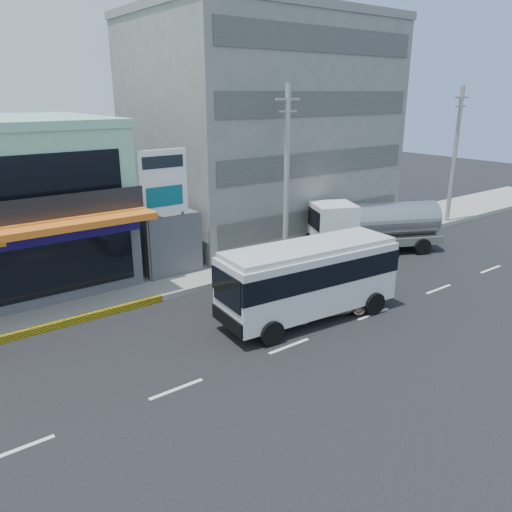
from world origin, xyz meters
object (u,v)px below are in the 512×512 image
(satellite_dish, at_px, (158,208))
(billboard, at_px, (164,189))
(minibus, at_px, (309,275))
(utility_pole_near, at_px, (287,177))
(tanker_truck, at_px, (371,226))
(sedan, at_px, (321,297))
(concrete_building, at_px, (260,131))
(utility_pole_far, at_px, (455,156))

(satellite_dish, height_order, billboard, billboard)
(minibus, bearing_deg, billboard, 110.53)
(satellite_dish, xyz_separation_m, utility_pole_near, (6.00, -3.60, 1.57))
(minibus, distance_m, tanker_truck, 10.75)
(utility_pole_near, relative_size, tanker_truck, 1.20)
(minibus, xyz_separation_m, tanker_truck, (9.62, 4.80, -0.31))
(minibus, relative_size, sedan, 1.78)
(satellite_dish, relative_size, minibus, 0.18)
(satellite_dish, bearing_deg, billboard, -105.52)
(satellite_dish, bearing_deg, minibus, -75.93)
(billboard, distance_m, utility_pole_near, 6.75)
(concrete_building, xyz_separation_m, sedan, (-6.88, -13.50, -6.21))
(utility_pole_near, relative_size, sedan, 2.14)
(satellite_dish, bearing_deg, sedan, -71.79)
(billboard, xyz_separation_m, utility_pole_near, (6.50, -1.80, 0.22))
(utility_pole_far, xyz_separation_m, sedan, (-18.88, -5.90, -4.35))
(utility_pole_far, relative_size, tanker_truck, 1.20)
(satellite_dish, bearing_deg, utility_pole_near, -30.96)
(billboard, bearing_deg, minibus, -69.47)
(billboard, distance_m, minibus, 8.70)
(minibus, bearing_deg, utility_pole_near, 58.33)
(concrete_building, xyz_separation_m, minibus, (-7.62, -13.48, -4.98))
(billboard, distance_m, sedan, 9.46)
(utility_pole_near, xyz_separation_m, tanker_truck, (5.99, -1.08, -3.44))
(satellite_dish, bearing_deg, tanker_truck, -21.31)
(concrete_building, relative_size, utility_pole_far, 1.60)
(satellite_dish, distance_m, minibus, 9.89)
(concrete_building, distance_m, tanker_truck, 10.36)
(concrete_building, xyz_separation_m, tanker_truck, (1.99, -8.68, -5.29))
(utility_pole_far, distance_m, tanker_truck, 10.64)
(concrete_building, bearing_deg, sedan, -116.99)
(billboard, xyz_separation_m, sedan, (3.62, -7.70, -4.13))
(billboard, bearing_deg, satellite_dish, 74.48)
(utility_pole_far, height_order, sedan, utility_pole_far)
(utility_pole_far, height_order, minibus, utility_pole_far)
(concrete_building, bearing_deg, tanker_truck, -77.07)
(utility_pole_far, bearing_deg, satellite_dish, 170.71)
(concrete_building, bearing_deg, billboard, -151.08)
(concrete_building, relative_size, billboard, 2.32)
(utility_pole_far, bearing_deg, tanker_truck, -173.84)
(utility_pole_near, bearing_deg, billboard, 164.52)
(billboard, bearing_deg, sedan, -64.79)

